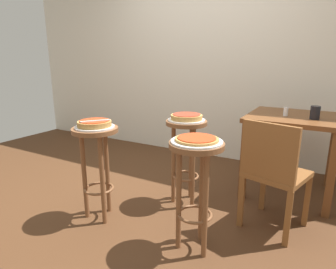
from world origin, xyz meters
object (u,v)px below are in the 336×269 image
object	(u,v)px
cup_near_edge	(315,113)
condiment_shaker	(286,112)
wooden_chair	(273,172)
pizza_server_knife	(95,121)
stool_foreground	(97,154)
serving_plate_leftside	(186,120)
serving_plate_middle	(197,141)
serving_plate_foreground	(95,127)
pizza_middle	(197,139)
stool_middle	(196,174)
pizza_foreground	(95,123)
pizza_leftside	(187,117)
stool_leftside	(186,145)
dining_table	(293,129)

from	to	relation	value
cup_near_edge	condiment_shaker	world-z (taller)	cup_near_edge
wooden_chair	pizza_server_knife	size ratio (longest dim) A/B	3.86
stool_foreground	serving_plate_leftside	bearing A→B (deg)	49.43
serving_plate_middle	serving_plate_leftside	size ratio (longest dim) A/B	1.04
serving_plate_foreground	condiment_shaker	world-z (taller)	condiment_shaker
cup_near_edge	pizza_middle	bearing A→B (deg)	-117.94
stool_middle	pizza_server_knife	xyz separation A→B (m)	(-0.81, -0.04, 0.27)
pizza_middle	stool_middle	bearing A→B (deg)	-90.00
stool_middle	serving_plate_leftside	size ratio (longest dim) A/B	2.40
pizza_foreground	pizza_leftside	size ratio (longest dim) A/B	0.95
stool_foreground	pizza_foreground	world-z (taller)	pizza_foreground
stool_leftside	dining_table	distance (m)	1.04
serving_plate_foreground	dining_table	world-z (taller)	serving_plate_foreground
stool_foreground	serving_plate_middle	distance (m)	0.87
serving_plate_leftside	wooden_chair	bearing A→B (deg)	-5.60
stool_foreground	serving_plate_foreground	size ratio (longest dim) A/B	2.53
pizza_foreground	stool_middle	distance (m)	0.88
dining_table	stool_foreground	bearing A→B (deg)	-135.24
stool_leftside	wooden_chair	distance (m)	0.76
stool_foreground	condiment_shaker	distance (m)	1.71
pizza_server_knife	cup_near_edge	bearing A→B (deg)	-12.39
stool_middle	cup_near_edge	world-z (taller)	cup_near_edge
serving_plate_foreground	serving_plate_leftside	size ratio (longest dim) A/B	0.95
pizza_foreground	condiment_shaker	distance (m)	1.69
dining_table	pizza_foreground	bearing A→B (deg)	-135.24
stool_foreground	pizza_leftside	bearing A→B (deg)	49.43
wooden_chair	stool_leftside	bearing A→B (deg)	174.40
stool_middle	stool_foreground	bearing A→B (deg)	-178.77
stool_middle	cup_near_edge	distance (m)	1.31
cup_near_edge	pizza_foreground	bearing A→B (deg)	-141.37
dining_table	pizza_server_knife	bearing A→B (deg)	-134.11
pizza_foreground	stool_middle	bearing A→B (deg)	1.23
cup_near_edge	pizza_server_knife	bearing A→B (deg)	-140.30
pizza_leftside	pizza_server_knife	size ratio (longest dim) A/B	1.22
pizza_middle	serving_plate_middle	bearing A→B (deg)	0.00
pizza_leftside	cup_near_edge	world-z (taller)	cup_near_edge
serving_plate_foreground	pizza_server_knife	distance (m)	0.07
pizza_middle	dining_table	xyz separation A→B (m)	(0.43, 1.24, -0.15)
stool_leftside	pizza_server_knife	xyz separation A→B (m)	(-0.47, -0.60, 0.27)
stool_middle	pizza_leftside	world-z (taller)	pizza_leftside
serving_plate_foreground	condiment_shaker	distance (m)	1.69
condiment_shaker	pizza_middle	bearing A→B (deg)	-107.18
stool_leftside	serving_plate_leftside	distance (m)	0.22
stool_middle	serving_plate_middle	distance (m)	0.22
pizza_server_knife	pizza_leftside	bearing A→B (deg)	0.04
pizza_leftside	pizza_middle	bearing A→B (deg)	-58.48
serving_plate_foreground	pizza_server_knife	world-z (taller)	pizza_server_knife
stool_foreground	pizza_server_knife	world-z (taller)	pizza_server_knife
serving_plate_leftside	dining_table	bearing A→B (deg)	41.31
serving_plate_leftside	dining_table	world-z (taller)	serving_plate_leftside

